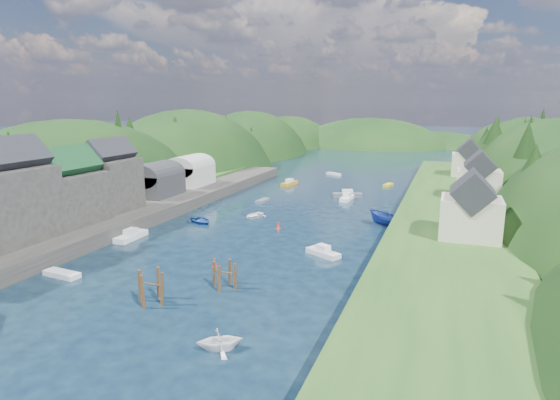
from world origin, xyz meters
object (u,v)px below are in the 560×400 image
at_px(channel_buoy_far, 278,226).
at_px(channel_buoy_near, 214,263).
at_px(piling_cluster_far, 225,277).
at_px(piling_cluster_near, 151,290).

bearing_deg(channel_buoy_far, channel_buoy_near, -93.71).
height_order(piling_cluster_far, channel_buoy_near, piling_cluster_far).
bearing_deg(piling_cluster_near, channel_buoy_near, 84.91).
bearing_deg(channel_buoy_near, piling_cluster_far, -52.46).
distance_m(piling_cluster_near, channel_buoy_far, 29.09).
height_order(piling_cluster_near, channel_buoy_near, piling_cluster_near).
bearing_deg(channel_buoy_near, channel_buoy_far, 86.29).
bearing_deg(piling_cluster_far, piling_cluster_near, -129.50).
bearing_deg(channel_buoy_far, piling_cluster_far, -83.35).
bearing_deg(piling_cluster_near, channel_buoy_far, 85.77).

